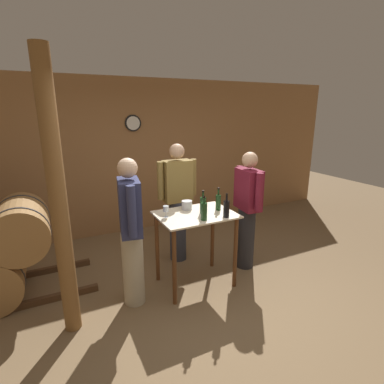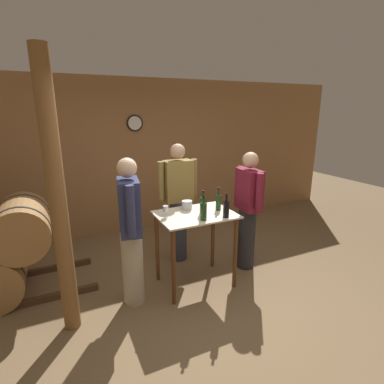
% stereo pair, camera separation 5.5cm
% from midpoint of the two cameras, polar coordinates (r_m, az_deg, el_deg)
% --- Properties ---
extents(ground_plane, '(14.00, 14.00, 0.00)m').
position_cam_midpoint_polar(ground_plane, '(3.71, 4.89, -20.44)').
color(ground_plane, brown).
extents(back_wall, '(8.40, 0.08, 2.70)m').
position_cam_midpoint_polar(back_wall, '(5.49, -8.75, 6.70)').
color(back_wall, '#996B42').
rests_on(back_wall, ground_plane).
extents(tasting_table, '(0.94, 0.69, 0.95)m').
position_cam_midpoint_polar(tasting_table, '(3.72, 1.09, -7.20)').
color(tasting_table, beige).
rests_on(tasting_table, ground_plane).
extents(wooden_post, '(0.16, 0.16, 2.70)m').
position_cam_midpoint_polar(wooden_post, '(3.01, -23.73, -1.76)').
color(wooden_post, brown).
rests_on(wooden_post, ground_plane).
extents(wine_bottle_far_left, '(0.07, 0.07, 0.28)m').
position_cam_midpoint_polar(wine_bottle_far_left, '(3.41, 2.68, -3.62)').
color(wine_bottle_far_left, '#193819').
rests_on(wine_bottle_far_left, tasting_table).
extents(wine_bottle_left, '(0.08, 0.08, 0.29)m').
position_cam_midpoint_polar(wine_bottle_left, '(3.63, 2.53, -2.45)').
color(wine_bottle_left, '#193819').
rests_on(wine_bottle_left, tasting_table).
extents(wine_bottle_center, '(0.07, 0.07, 0.29)m').
position_cam_midpoint_polar(wine_bottle_center, '(3.52, 6.97, -3.14)').
color(wine_bottle_center, black).
rests_on(wine_bottle_center, tasting_table).
extents(wine_bottle_right, '(0.07, 0.07, 0.29)m').
position_cam_midpoint_polar(wine_bottle_right, '(3.76, 5.46, -1.86)').
color(wine_bottle_right, '#193819').
rests_on(wine_bottle_right, tasting_table).
extents(wine_glass_near_left, '(0.07, 0.07, 0.14)m').
position_cam_midpoint_polar(wine_glass_near_left, '(3.52, -4.60, -3.25)').
color(wine_glass_near_left, silver).
rests_on(wine_glass_near_left, tasting_table).
extents(wine_glass_near_center, '(0.07, 0.07, 0.14)m').
position_cam_midpoint_polar(wine_glass_near_center, '(3.62, 6.96, -2.76)').
color(wine_glass_near_center, silver).
rests_on(wine_glass_near_center, tasting_table).
extents(ice_bucket, '(0.13, 0.13, 0.11)m').
position_cam_midpoint_polar(ice_bucket, '(3.79, -0.56, -2.51)').
color(ice_bucket, silver).
rests_on(ice_bucket, tasting_table).
extents(person_host, '(0.29, 0.58, 1.70)m').
position_cam_midpoint_polar(person_host, '(3.37, -11.17, -7.09)').
color(person_host, '#B7AD93').
rests_on(person_host, ground_plane).
extents(person_visitor_with_scarf, '(0.59, 0.24, 1.72)m').
position_cam_midpoint_polar(person_visitor_with_scarf, '(4.29, -2.28, -1.63)').
color(person_visitor_with_scarf, '#333847').
rests_on(person_visitor_with_scarf, ground_plane).
extents(person_visitor_bearded, '(0.25, 0.59, 1.64)m').
position_cam_midpoint_polar(person_visitor_bearded, '(4.15, 10.97, -3.18)').
color(person_visitor_bearded, '#232328').
rests_on(person_visitor_bearded, ground_plane).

